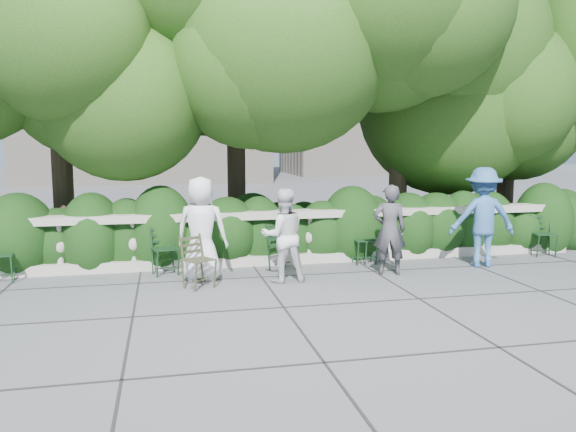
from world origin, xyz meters
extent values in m
plane|color=#4D4F54|center=(0.00, 0.00, 0.00)|extent=(90.00, 90.00, 0.00)
cube|color=#9E998E|center=(0.00, 1.80, 0.09)|extent=(12.00, 0.32, 0.18)
cube|color=#9E998E|center=(0.00, 1.80, 0.93)|extent=(12.00, 0.36, 0.14)
cube|color=#9E998E|center=(5.78, 1.80, 0.50)|extent=(0.44, 0.44, 1.00)
cylinder|color=#3F3023|center=(-4.00, 3.40, 1.40)|extent=(0.40, 0.40, 2.80)
ellipsoid|color=#1A380F|center=(-4.00, 2.96, 3.68)|extent=(5.28, 5.28, 3.96)
cylinder|color=#3F3023|center=(-0.50, 4.00, 1.70)|extent=(0.40, 0.40, 3.40)
ellipsoid|color=#1A380F|center=(-0.50, 3.48, 4.44)|extent=(6.24, 6.24, 4.68)
cylinder|color=#3F3023|center=(3.00, 3.30, 1.50)|extent=(0.40, 0.40, 3.00)
ellipsoid|color=#1A380F|center=(3.00, 2.84, 3.92)|extent=(5.52, 5.52, 4.14)
cylinder|color=#3F3023|center=(6.00, 3.80, 1.30)|extent=(0.40, 0.40, 2.60)
ellipsoid|color=#1A380F|center=(6.00, 3.40, 3.40)|extent=(4.80, 4.80, 3.60)
imported|color=silver|center=(-1.48, 0.81, 0.85)|extent=(0.96, 0.78, 1.71)
imported|color=#39393D|center=(1.68, 0.56, 0.77)|extent=(0.64, 0.50, 1.55)
imported|color=silver|center=(-0.20, 0.44, 0.76)|extent=(0.76, 0.60, 1.52)
imported|color=#315B93|center=(3.57, 0.79, 0.90)|extent=(1.28, 0.90, 1.81)
camera|label=1|loc=(-2.05, -8.29, 2.23)|focal=35.00mm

